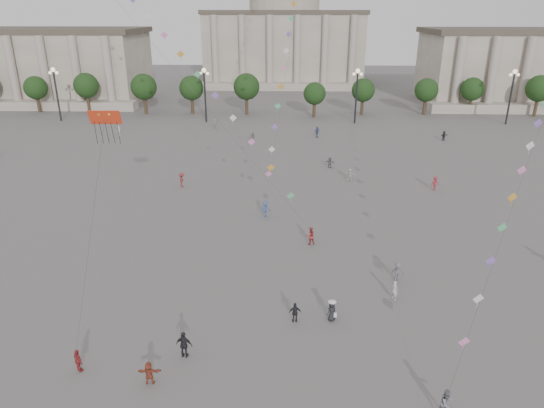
{
  "coord_description": "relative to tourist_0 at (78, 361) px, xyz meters",
  "views": [
    {
      "loc": [
        1.69,
        -27.09,
        21.14
      ],
      "look_at": [
        0.35,
        12.0,
        5.46
      ],
      "focal_mm": 32.0,
      "sensor_mm": 36.0,
      "label": 1
    }
  ],
  "objects": [
    {
      "name": "person_crowd_16",
      "position": [
        6.75,
        57.96,
        -0.03
      ],
      "size": [
        0.99,
        0.67,
        1.56
      ],
      "primitive_type": "imported",
      "rotation": [
        0.0,
        0.0,
        5.93
      ],
      "color": "slate",
      "rests_on": "ground"
    },
    {
      "name": "dragon_kite",
      "position": [
        0.36,
        8.54,
        12.73
      ],
      "size": [
        2.22,
        4.6,
        15.35
      ],
      "color": "red",
      "rests_on": "ground"
    },
    {
      "name": "kite_flyer_1",
      "position": [
        10.54,
        24.88,
        0.12
      ],
      "size": [
        1.38,
        1.16,
        1.85
      ],
      "primitive_type": "imported",
      "rotation": [
        0.0,
        0.0,
        0.47
      ],
      "color": "#3A4D83",
      "rests_on": "ground"
    },
    {
      "name": "tourist_1",
      "position": [
        6.35,
        1.59,
        0.14
      ],
      "size": [
        1.16,
        0.62,
        1.89
      ],
      "primitive_type": "imported",
      "rotation": [
        0.0,
        0.0,
        2.99
      ],
      "color": "black",
      "rests_on": "ground"
    },
    {
      "name": "lamp_post_far_east",
      "position": [
        56.25,
        73.12,
        6.54
      ],
      "size": [
        2.0,
        0.9,
        10.65
      ],
      "color": "#262628",
      "rests_on": "ground"
    },
    {
      "name": "person_crowd_7",
      "position": [
        21.2,
        37.58,
        0.02
      ],
      "size": [
        1.61,
        0.78,
        1.66
      ],
      "primitive_type": "imported",
      "rotation": [
        0.0,
        0.0,
        2.95
      ],
      "color": "silver",
      "rests_on": "ground"
    },
    {
      "name": "person_crowd_12",
      "position": [
        18.98,
        43.11,
        -0.04
      ],
      "size": [
        1.48,
        1.07,
        1.54
      ],
      "primitive_type": "imported",
      "rotation": [
        0.0,
        0.0,
        2.66
      ],
      "color": "#58585D",
      "rests_on": "ground"
    },
    {
      "name": "tree_row",
      "position": [
        11.25,
        81.12,
        4.59
      ],
      "size": [
        137.12,
        5.12,
        8.0
      ],
      "color": "#35281A",
      "rests_on": "ground"
    },
    {
      "name": "lamp_post_mid_west",
      "position": [
        -3.75,
        73.12,
        6.54
      ],
      "size": [
        2.0,
        0.9,
        10.65
      ],
      "color": "#262628",
      "rests_on": "ground"
    },
    {
      "name": "person_crowd_17",
      "position": [
        -0.59,
        34.22,
        0.14
      ],
      "size": [
        0.83,
        1.29,
        1.89
      ],
      "primitive_type": "imported",
      "rotation": [
        0.0,
        0.0,
        1.68
      ],
      "color": "maroon",
      "rests_on": "ground"
    },
    {
      "name": "person_crowd_0",
      "position": [
        18.04,
        61.02,
        0.17
      ],
      "size": [
        1.2,
        1.07,
        1.95
      ],
      "primitive_type": "imported",
      "rotation": [
        0.0,
        0.0,
        0.65
      ],
      "color": "#364B7B",
      "rests_on": "ground"
    },
    {
      "name": "kite_flyer_0",
      "position": [
        15.2,
        18.37,
        0.08
      ],
      "size": [
        1.03,
        0.9,
        1.77
      ],
      "primitive_type": "imported",
      "rotation": [
        0.0,
        0.0,
        3.45
      ],
      "color": "#9F2B2B",
      "rests_on": "ground"
    },
    {
      "name": "tourist_2",
      "position": [
        4.71,
        -0.89,
        -0.05
      ],
      "size": [
        1.43,
        0.52,
        1.52
      ],
      "primitive_type": "imported",
      "rotation": [
        0.0,
        0.0,
        3.19
      ],
      "color": "#983F29",
      "rests_on": "ground"
    },
    {
      "name": "person_crowd_13",
      "position": [
        21.4,
        8.92,
        0.0
      ],
      "size": [
        0.65,
        0.71,
        1.62
      ],
      "primitive_type": "imported",
      "rotation": [
        0.0,
        0.0,
        2.15
      ],
      "color": "beige",
      "rests_on": "ground"
    },
    {
      "name": "tourist_0",
      "position": [
        0.0,
        0.0,
        0.0
      ],
      "size": [
        0.97,
        0.92,
        1.62
      ],
      "primitive_type": "imported",
      "rotation": [
        0.0,
        0.0,
        2.43
      ],
      "color": "maroon",
      "rests_on": "ground"
    },
    {
      "name": "lamp_post_far_west",
      "position": [
        -33.75,
        73.12,
        6.54
      ],
      "size": [
        2.0,
        0.9,
        10.65
      ],
      "color": "#262628",
      "rests_on": "ground"
    },
    {
      "name": "tourist_4",
      "position": [
        13.6,
        5.68,
        -0.02
      ],
      "size": [
        0.93,
        0.42,
        1.57
      ],
      "primitive_type": "imported",
      "rotation": [
        0.0,
        0.0,
        3.18
      ],
      "color": "black",
      "rests_on": "ground"
    },
    {
      "name": "lamp_post_mid_east",
      "position": [
        26.25,
        73.12,
        6.54
      ],
      "size": [
        2.0,
        0.9,
        10.65
      ],
      "color": "#262628",
      "rests_on": "ground"
    },
    {
      "name": "kite_flyer_2",
      "position": [
        21.9,
        -2.85,
        0.08
      ],
      "size": [
        1.09,
        1.04,
        1.77
      ],
      "primitive_type": "imported",
      "rotation": [
        0.0,
        0.0,
        0.61
      ],
      "color": "slate",
      "rests_on": "ground"
    },
    {
      "name": "person_crowd_9",
      "position": [
        40.03,
        59.63,
        0.02
      ],
      "size": [
        1.58,
        1.19,
        1.66
      ],
      "primitive_type": "imported",
      "rotation": [
        0.0,
        0.0,
        0.52
      ],
      "color": "black",
      "rests_on": "ground"
    },
    {
      "name": "hall_central",
      "position": [
        11.25,
        132.34,
        13.42
      ],
      "size": [
        48.3,
        34.3,
        35.5
      ],
      "color": "gray",
      "rests_on": "ground"
    },
    {
      "name": "person_crowd_8",
      "position": [
        31.5,
        34.2,
        0.09
      ],
      "size": [
        1.33,
        1.06,
        1.8
      ],
      "primitive_type": "imported",
      "rotation": [
        0.0,
        0.0,
        0.39
      ],
      "color": "maroon",
      "rests_on": "ground"
    },
    {
      "name": "person_crowd_6",
      "position": [
        22.2,
        11.71,
        0.07
      ],
      "size": [
        1.16,
        0.71,
        1.75
      ],
      "primitive_type": "imported",
      "rotation": [
        0.0,
        0.0,
        6.23
      ],
      "color": "#5D5D61",
      "rests_on": "ground"
    },
    {
      "name": "hat_person",
      "position": [
        16.27,
        5.97,
        0.03
      ],
      "size": [
        0.91,
        0.86,
        1.69
      ],
      "color": "black",
      "rests_on": "ground"
    },
    {
      "name": "person_crowd_4",
      "position": [
        -1.22,
        67.36,
        0.09
      ],
      "size": [
        1.41,
        1.65,
        1.79
      ],
      "primitive_type": "imported",
      "rotation": [
        0.0,
        0.0,
        4.08
      ],
      "color": "#B6B7B2",
      "rests_on": "ground"
    },
    {
      "name": "person_crowd_10",
      "position": [
        -17.61,
        61.08,
        0.1
      ],
      "size": [
        0.45,
        0.68,
        1.82
      ],
      "primitive_type": "imported",
      "rotation": [
        0.0,
        0.0,
        1.54
      ],
      "color": "silver",
      "rests_on": "ground"
    },
    {
      "name": "ground",
      "position": [
        11.25,
        3.12,
        -0.81
      ],
      "size": [
        360.0,
        360.0,
        0.0
      ],
      "primitive_type": "plane",
      "color": "#5E5B58",
      "rests_on": "ground"
    }
  ]
}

